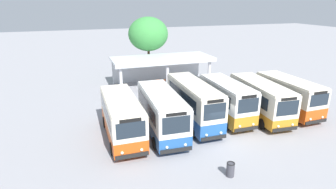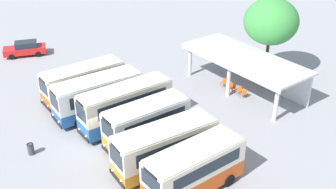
# 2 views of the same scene
# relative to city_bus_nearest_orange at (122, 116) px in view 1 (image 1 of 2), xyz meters

# --- Properties ---
(ground_plane) EXTENTS (180.00, 180.00, 0.00)m
(ground_plane) POSITION_rel_city_bus_nearest_orange_xyz_m (6.90, -2.63, -1.78)
(ground_plane) COLOR #939399
(city_bus_nearest_orange) EXTENTS (2.48, 7.50, 3.21)m
(city_bus_nearest_orange) POSITION_rel_city_bus_nearest_orange_xyz_m (0.00, 0.00, 0.00)
(city_bus_nearest_orange) COLOR black
(city_bus_nearest_orange) RESTS_ON ground
(city_bus_second_in_row) EXTENTS (2.74, 7.73, 3.34)m
(city_bus_second_in_row) POSITION_rel_city_bus_nearest_orange_xyz_m (3.07, -0.21, 0.07)
(city_bus_second_in_row) COLOR black
(city_bus_second_in_row) RESTS_ON ground
(city_bus_middle_cream) EXTENTS (2.35, 7.84, 3.57)m
(city_bus_middle_cream) POSITION_rel_city_bus_nearest_orange_xyz_m (6.14, 0.63, 0.18)
(city_bus_middle_cream) COLOR black
(city_bus_middle_cream) RESTS_ON ground
(city_bus_fourth_amber) EXTENTS (2.39, 6.70, 3.39)m
(city_bus_fourth_amber) POSITION_rel_city_bus_nearest_orange_xyz_m (9.21, 0.55, 0.09)
(city_bus_fourth_amber) COLOR black
(city_bus_fourth_amber) RESTS_ON ground
(city_bus_fifth_blue) EXTENTS (2.90, 7.64, 3.23)m
(city_bus_fifth_blue) POSITION_rel_city_bus_nearest_orange_xyz_m (12.28, -0.05, 0.01)
(city_bus_fifth_blue) COLOR black
(city_bus_fifth_blue) RESTS_ON ground
(city_bus_far_end_green) EXTENTS (2.47, 6.91, 3.25)m
(city_bus_far_end_green) POSITION_rel_city_bus_nearest_orange_xyz_m (15.35, -0.02, 0.02)
(city_bus_far_end_green) COLOR black
(city_bus_far_end_green) RESTS_ON ground
(terminal_canopy) EXTENTS (12.32, 4.92, 3.40)m
(terminal_canopy) POSITION_rel_city_bus_nearest_orange_xyz_m (7.36, 13.41, 0.82)
(terminal_canopy) COLOR silver
(terminal_canopy) RESTS_ON ground
(waiting_chair_end_by_column) EXTENTS (0.45, 0.45, 0.86)m
(waiting_chair_end_by_column) POSITION_rel_city_bus_nearest_orange_xyz_m (5.84, 11.84, -1.25)
(waiting_chair_end_by_column) COLOR slate
(waiting_chair_end_by_column) RESTS_ON ground
(waiting_chair_second_from_end) EXTENTS (0.45, 0.45, 0.86)m
(waiting_chair_second_from_end) POSITION_rel_city_bus_nearest_orange_xyz_m (6.52, 11.88, -1.25)
(waiting_chair_second_from_end) COLOR slate
(waiting_chair_second_from_end) RESTS_ON ground
(waiting_chair_middle_seat) EXTENTS (0.45, 0.45, 0.86)m
(waiting_chair_middle_seat) POSITION_rel_city_bus_nearest_orange_xyz_m (7.20, 11.73, -1.25)
(waiting_chair_middle_seat) COLOR slate
(waiting_chair_middle_seat) RESTS_ON ground
(waiting_chair_fourth_seat) EXTENTS (0.45, 0.45, 0.86)m
(waiting_chair_fourth_seat) POSITION_rel_city_bus_nearest_orange_xyz_m (7.88, 11.86, -1.25)
(waiting_chair_fourth_seat) COLOR slate
(waiting_chair_fourth_seat) RESTS_ON ground
(waiting_chair_fifth_seat) EXTENTS (0.45, 0.45, 0.86)m
(waiting_chair_fifth_seat) POSITION_rel_city_bus_nearest_orange_xyz_m (8.56, 11.75, -1.25)
(waiting_chair_fifth_seat) COLOR slate
(waiting_chair_fifth_seat) RESTS_ON ground
(roadside_tree_behind_canopy) EXTENTS (5.23, 5.23, 8.02)m
(roadside_tree_behind_canopy) POSITION_rel_city_bus_nearest_orange_xyz_m (6.70, 16.76, 4.01)
(roadside_tree_behind_canopy) COLOR brown
(roadside_tree_behind_canopy) RESTS_ON ground
(litter_bin_apron) EXTENTS (0.49, 0.49, 0.90)m
(litter_bin_apron) POSITION_rel_city_bus_nearest_orange_xyz_m (5.17, -7.02, -1.32)
(litter_bin_apron) COLOR #3F3F47
(litter_bin_apron) RESTS_ON ground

